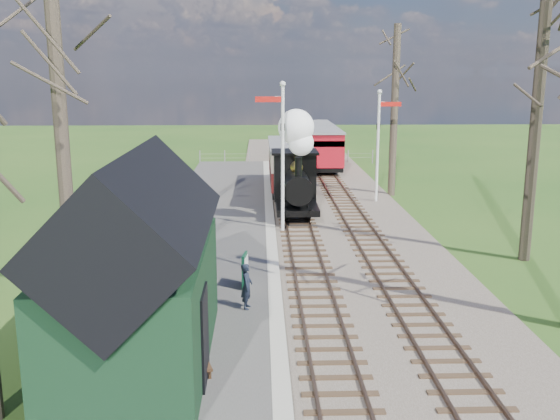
{
  "coord_description": "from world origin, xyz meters",
  "views": [
    {
      "loc": [
        -1.6,
        -9.09,
        6.57
      ],
      "look_at": [
        -0.89,
        13.26,
        1.6
      ],
      "focal_mm": 40.0,
      "sensor_mm": 36.0,
      "label": 1
    }
  ],
  "objects": [
    {
      "name": "sign_board",
      "position": [
        -2.09,
        8.86,
        0.72
      ],
      "size": [
        0.18,
        0.71,
        1.04
      ],
      "color": "#0D4028",
      "rests_on": "platform"
    },
    {
      "name": "bench",
      "position": [
        -3.1,
        3.59,
        0.56
      ],
      "size": [
        0.76,
        1.41,
        0.77
      ],
      "color": "#452B18",
      "rests_on": "platform"
    },
    {
      "name": "coping_strip",
      "position": [
        -1.2,
        14.0,
        0.1
      ],
      "size": [
        0.4,
        44.0,
        0.21
      ],
      "primitive_type": "cube",
      "color": "#B2AD9E",
      "rests_on": "ground"
    },
    {
      "name": "red_carriage_a",
      "position": [
        2.6,
        32.0,
        1.58
      ],
      "size": [
        2.2,
        5.45,
        2.32
      ],
      "color": "black",
      "rests_on": "ground"
    },
    {
      "name": "station_shed",
      "position": [
        -4.3,
        4.0,
        2.27
      ],
      "size": [
        3.25,
        6.3,
        4.78
      ],
      "color": "black",
      "rests_on": "platform"
    },
    {
      "name": "ballast_bed",
      "position": [
        1.3,
        22.0,
        0.05
      ],
      "size": [
        8.0,
        60.0,
        0.1
      ],
      "primitive_type": "cube",
      "color": "brown",
      "rests_on": "ground"
    },
    {
      "name": "track_far",
      "position": [
        2.6,
        22.0,
        0.1
      ],
      "size": [
        1.6,
        60.0,
        0.15
      ],
      "color": "brown",
      "rests_on": "ground"
    },
    {
      "name": "person",
      "position": [
        -2.0,
        7.11,
        0.84
      ],
      "size": [
        0.36,
        0.5,
        1.27
      ],
      "primitive_type": "imported",
      "rotation": [
        0.0,
        0.0,
        1.45
      ],
      "color": "#191F2E",
      "rests_on": "platform"
    },
    {
      "name": "bare_trees",
      "position": [
        1.33,
        10.1,
        5.21
      ],
      "size": [
        15.51,
        22.39,
        12.0
      ],
      "color": "#382D23",
      "rests_on": "ground"
    },
    {
      "name": "track_near",
      "position": [
        0.0,
        22.0,
        0.1
      ],
      "size": [
        1.6,
        60.0,
        0.15
      ],
      "color": "brown",
      "rests_on": "ground"
    },
    {
      "name": "coach",
      "position": [
        0.0,
        24.67,
        1.63
      ],
      "size": [
        2.27,
        7.78,
        2.39
      ],
      "color": "black",
      "rests_on": "ground"
    },
    {
      "name": "red_carriage_b",
      "position": [
        2.6,
        37.5,
        1.58
      ],
      "size": [
        2.2,
        5.45,
        2.32
      ],
      "color": "black",
      "rests_on": "ground"
    },
    {
      "name": "semaphore_far",
      "position": [
        4.37,
        22.0,
        3.35
      ],
      "size": [
        1.22,
        0.24,
        5.72
      ],
      "color": "silver",
      "rests_on": "ground"
    },
    {
      "name": "distant_hills",
      "position": [
        1.4,
        64.38,
        -16.21
      ],
      "size": [
        114.4,
        48.0,
        22.02
      ],
      "color": "#385B23",
      "rests_on": "ground"
    },
    {
      "name": "semaphore_near",
      "position": [
        -0.77,
        16.0,
        3.62
      ],
      "size": [
        1.22,
        0.24,
        6.22
      ],
      "color": "silver",
      "rests_on": "ground"
    },
    {
      "name": "fence_line",
      "position": [
        0.3,
        36.0,
        0.55
      ],
      "size": [
        12.6,
        0.08,
        1.0
      ],
      "color": "slate",
      "rests_on": "ground"
    },
    {
      "name": "platform",
      "position": [
        -3.5,
        14.0,
        0.1
      ],
      "size": [
        5.0,
        44.0,
        0.2
      ],
      "primitive_type": "cube",
      "color": "#474442",
      "rests_on": "ground"
    },
    {
      "name": "locomotive",
      "position": [
        -0.01,
        18.61,
        2.23
      ],
      "size": [
        1.94,
        4.54,
        4.86
      ],
      "color": "black",
      "rests_on": "ground"
    }
  ]
}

